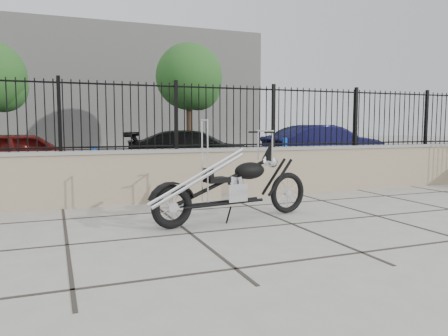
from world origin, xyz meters
TOP-DOWN VIEW (x-y plane):
  - ground_plane at (0.00, 0.00)m, footprint 90.00×90.00m
  - parking_lot at (0.00, 12.50)m, footprint 30.00×30.00m
  - retaining_wall at (0.00, 2.50)m, footprint 14.00×0.36m
  - iron_fence at (0.00, 2.50)m, footprint 14.00×0.08m
  - background_building at (0.00, 26.50)m, footprint 22.00×6.00m
  - chopper_motorcycle at (-0.72, 0.51)m, footprint 2.54×0.87m
  - car_red at (-3.76, 6.93)m, footprint 3.81×1.79m
  - car_black at (1.05, 7.78)m, footprint 4.63×2.98m
  - car_blue at (5.72, 7.66)m, footprint 4.31×1.51m
  - bollard_a at (-2.23, 5.10)m, footprint 0.13×0.13m
  - bollard_b at (2.77, 5.17)m, footprint 0.15×0.15m
  - bollard_c at (6.09, 4.69)m, footprint 0.13×0.13m
  - tree_right at (3.56, 16.72)m, footprint 3.45×3.45m

SIDE VIEW (x-z plane):
  - ground_plane at x=0.00m, z-range 0.00..0.00m
  - parking_lot at x=0.00m, z-range 0.00..0.00m
  - bollard_c at x=6.09m, z-range 0.00..0.86m
  - bollard_a at x=-2.23m, z-range 0.00..0.88m
  - retaining_wall at x=0.00m, z-range 0.00..0.96m
  - bollard_b at x=2.77m, z-range 0.00..1.06m
  - car_black at x=1.05m, z-range 0.00..1.25m
  - car_red at x=-3.76m, z-range 0.00..1.26m
  - car_blue at x=5.72m, z-range 0.00..1.42m
  - chopper_motorcycle at x=-0.72m, z-range 0.00..1.50m
  - iron_fence at x=0.00m, z-range 0.96..2.16m
  - background_building at x=0.00m, z-range 0.00..8.00m
  - tree_right at x=3.56m, z-range 1.17..6.99m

